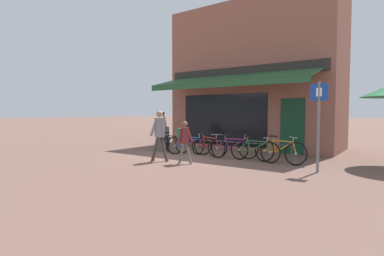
% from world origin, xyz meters
% --- Properties ---
extents(ground_plane, '(160.00, 160.00, 0.00)m').
position_xyz_m(ground_plane, '(0.00, 0.00, 0.00)').
color(ground_plane, brown).
extents(shop_front, '(7.31, 4.84, 6.28)m').
position_xyz_m(shop_front, '(0.68, 3.95, 3.13)').
color(shop_front, '#8E5647').
rests_on(shop_front, ground_plane).
extents(bike_rack_rail, '(4.98, 0.04, 0.57)m').
position_xyz_m(bike_rack_rail, '(1.08, 0.31, 0.49)').
color(bike_rack_rail, '#47494F').
rests_on(bike_rack_rail, ground_plane).
extents(bicycle_black, '(1.64, 0.52, 0.80)m').
position_xyz_m(bicycle_black, '(-1.13, 0.18, 0.36)').
color(bicycle_black, black).
rests_on(bicycle_black, ground_plane).
extents(bicycle_blue, '(1.57, 0.84, 0.80)m').
position_xyz_m(bicycle_blue, '(-0.21, 0.05, 0.36)').
color(bicycle_blue, black).
rests_on(bicycle_blue, ground_plane).
extents(bicycle_red, '(1.72, 0.59, 0.83)m').
position_xyz_m(bicycle_red, '(0.57, 0.15, 0.37)').
color(bicycle_red, black).
rests_on(bicycle_red, ground_plane).
extents(bicycle_purple, '(1.66, 0.74, 0.84)m').
position_xyz_m(bicycle_purple, '(1.57, 0.18, 0.37)').
color(bicycle_purple, black).
rests_on(bicycle_purple, ground_plane).
extents(bicycle_green, '(1.76, 0.52, 0.81)m').
position_xyz_m(bicycle_green, '(2.41, 0.07, 0.36)').
color(bicycle_green, black).
rests_on(bicycle_green, ground_plane).
extents(bicycle_orange, '(1.76, 0.52, 0.88)m').
position_xyz_m(bicycle_orange, '(3.20, 0.17, 0.38)').
color(bicycle_orange, black).
rests_on(bicycle_orange, ground_plane).
extents(pedestrian_adult, '(0.55, 0.55, 1.65)m').
position_xyz_m(pedestrian_adult, '(-0.06, -1.72, 1.01)').
color(pedestrian_adult, '#47382D').
rests_on(pedestrian_adult, ground_plane).
extents(pedestrian_child, '(0.50, 0.36, 1.31)m').
position_xyz_m(pedestrian_child, '(0.85, -1.60, 0.82)').
color(pedestrian_child, slate).
rests_on(pedestrian_child, ground_plane).
extents(litter_bin, '(0.52, 0.52, 1.06)m').
position_xyz_m(litter_bin, '(-1.74, 0.36, 0.53)').
color(litter_bin, '#515459').
rests_on(litter_bin, ground_plane).
extents(parking_sign, '(0.44, 0.07, 2.38)m').
position_xyz_m(parking_sign, '(4.50, -0.61, 1.46)').
color(parking_sign, slate).
rests_on(parking_sign, ground_plane).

